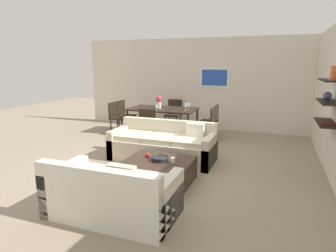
{
  "coord_description": "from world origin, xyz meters",
  "views": [
    {
      "loc": [
        2.06,
        -5.07,
        1.97
      ],
      "look_at": [
        0.09,
        0.2,
        0.75
      ],
      "focal_mm": 31.08,
      "sensor_mm": 36.0,
      "label": 1
    }
  ],
  "objects_px": {
    "dining_chair_right_far": "(212,119)",
    "dining_chair_head": "(174,112)",
    "coffee_table": "(158,172)",
    "candle_jar": "(173,160)",
    "sofa_beige": "(164,146)",
    "dining_chair_left_far": "(124,113)",
    "dining_chair_right_near": "(208,122)",
    "wine_glass_foot": "(156,107)",
    "decorative_bowl": "(160,158)",
    "wine_glass_right_near": "(185,106)",
    "dining_chair_foot": "(149,123)",
    "loveseat_white": "(112,195)",
    "apple_on_coffee_table": "(148,155)",
    "wine_glass_right_far": "(188,105)",
    "dining_chair_left_near": "(117,116)",
    "dining_table": "(163,111)",
    "centerpiece_vase": "(159,101)"
  },
  "relations": [
    {
      "from": "sofa_beige",
      "to": "dining_chair_foot",
      "type": "relative_size",
      "value": 2.42
    },
    {
      "from": "apple_on_coffee_table",
      "to": "centerpiece_vase",
      "type": "bearing_deg",
      "value": 108.56
    },
    {
      "from": "dining_chair_left_near",
      "to": "dining_chair_left_far",
      "type": "height_order",
      "value": "same"
    },
    {
      "from": "dining_chair_right_near",
      "to": "centerpiece_vase",
      "type": "xyz_separation_m",
      "value": [
        -1.42,
        0.19,
        0.44
      ]
    },
    {
      "from": "candle_jar",
      "to": "wine_glass_right_near",
      "type": "distance_m",
      "value": 3.1
    },
    {
      "from": "loveseat_white",
      "to": "candle_jar",
      "type": "height_order",
      "value": "loveseat_white"
    },
    {
      "from": "decorative_bowl",
      "to": "candle_jar",
      "type": "distance_m",
      "value": 0.24
    },
    {
      "from": "decorative_bowl",
      "to": "centerpiece_vase",
      "type": "xyz_separation_m",
      "value": [
        -1.26,
        3.05,
        0.53
      ]
    },
    {
      "from": "candle_jar",
      "to": "sofa_beige",
      "type": "bearing_deg",
      "value": 118.16
    },
    {
      "from": "dining_chair_head",
      "to": "wine_glass_foot",
      "type": "distance_m",
      "value": 1.41
    },
    {
      "from": "dining_chair_left_near",
      "to": "wine_glass_right_near",
      "type": "distance_m",
      "value": 2.05
    },
    {
      "from": "loveseat_white",
      "to": "dining_table",
      "type": "relative_size",
      "value": 0.9
    },
    {
      "from": "dining_table",
      "to": "wine_glass_right_far",
      "type": "height_order",
      "value": "wine_glass_right_far"
    },
    {
      "from": "sofa_beige",
      "to": "dining_chair_right_far",
      "type": "xyz_separation_m",
      "value": [
        0.54,
        2.18,
        0.21
      ]
    },
    {
      "from": "coffee_table",
      "to": "centerpiece_vase",
      "type": "relative_size",
      "value": 3.28
    },
    {
      "from": "dining_table",
      "to": "wine_glass_right_near",
      "type": "distance_m",
      "value": 0.72
    },
    {
      "from": "dining_chair_right_near",
      "to": "wine_glass_foot",
      "type": "relative_size",
      "value": 5.49
    },
    {
      "from": "sofa_beige",
      "to": "loveseat_white",
      "type": "relative_size",
      "value": 1.28
    },
    {
      "from": "coffee_table",
      "to": "dining_chair_head",
      "type": "xyz_separation_m",
      "value": [
        -1.14,
        4.03,
        0.31
      ]
    },
    {
      "from": "sofa_beige",
      "to": "dining_table",
      "type": "distance_m",
      "value": 2.14
    },
    {
      "from": "dining_chair_right_far",
      "to": "dining_chair_head",
      "type": "xyz_separation_m",
      "value": [
        -1.33,
        0.69,
        0.0
      ]
    },
    {
      "from": "loveseat_white",
      "to": "apple_on_coffee_table",
      "type": "bearing_deg",
      "value": 93.93
    },
    {
      "from": "dining_chair_left_near",
      "to": "dining_chair_right_near",
      "type": "xyz_separation_m",
      "value": [
        2.66,
        0.0,
        0.0
      ]
    },
    {
      "from": "candle_jar",
      "to": "centerpiece_vase",
      "type": "height_order",
      "value": "centerpiece_vase"
    },
    {
      "from": "dining_chair_left_near",
      "to": "dining_chair_right_near",
      "type": "bearing_deg",
      "value": 0.0
    },
    {
      "from": "loveseat_white",
      "to": "coffee_table",
      "type": "xyz_separation_m",
      "value": [
        0.14,
        1.22,
        -0.1
      ]
    },
    {
      "from": "coffee_table",
      "to": "dining_table",
      "type": "height_order",
      "value": "dining_table"
    },
    {
      "from": "wine_glass_right_near",
      "to": "coffee_table",
      "type": "bearing_deg",
      "value": -81.36
    },
    {
      "from": "dining_chair_foot",
      "to": "dining_chair_left_far",
      "type": "distance_m",
      "value": 1.75
    },
    {
      "from": "candle_jar",
      "to": "wine_glass_foot",
      "type": "distance_m",
      "value": 3.04
    },
    {
      "from": "coffee_table",
      "to": "wine_glass_right_near",
      "type": "distance_m",
      "value": 3.1
    },
    {
      "from": "dining_chair_head",
      "to": "dining_chair_foot",
      "type": "bearing_deg",
      "value": -90.0
    },
    {
      "from": "apple_on_coffee_table",
      "to": "dining_table",
      "type": "distance_m",
      "value": 3.15
    },
    {
      "from": "dining_chair_head",
      "to": "wine_glass_foot",
      "type": "xyz_separation_m",
      "value": [
        -0.0,
        -1.36,
        0.36
      ]
    },
    {
      "from": "dining_chair_head",
      "to": "apple_on_coffee_table",
      "type": "bearing_deg",
      "value": -77.01
    },
    {
      "from": "coffee_table",
      "to": "wine_glass_foot",
      "type": "bearing_deg",
      "value": 113.11
    },
    {
      "from": "decorative_bowl",
      "to": "dining_chair_left_far",
      "type": "bearing_deg",
      "value": 126.94
    },
    {
      "from": "decorative_bowl",
      "to": "wine_glass_foot",
      "type": "height_order",
      "value": "wine_glass_foot"
    },
    {
      "from": "decorative_bowl",
      "to": "wine_glass_right_near",
      "type": "bearing_deg",
      "value": 99.24
    },
    {
      "from": "candle_jar",
      "to": "centerpiece_vase",
      "type": "distance_m",
      "value": 3.45
    },
    {
      "from": "dining_table",
      "to": "candle_jar",
      "type": "bearing_deg",
      "value": -65.72
    },
    {
      "from": "loveseat_white",
      "to": "dining_chair_right_near",
      "type": "relative_size",
      "value": 1.89
    },
    {
      "from": "apple_on_coffee_table",
      "to": "wine_glass_right_far",
      "type": "relative_size",
      "value": 0.52
    },
    {
      "from": "dining_chair_right_far",
      "to": "dining_chair_left_far",
      "type": "height_order",
      "value": "same"
    },
    {
      "from": "dining_table",
      "to": "dining_chair_left_far",
      "type": "height_order",
      "value": "dining_chair_left_far"
    },
    {
      "from": "coffee_table",
      "to": "wine_glass_foot",
      "type": "relative_size",
      "value": 6.86
    },
    {
      "from": "dining_table",
      "to": "wine_glass_foot",
      "type": "relative_size",
      "value": 11.51
    },
    {
      "from": "dining_chair_right_near",
      "to": "wine_glass_right_near",
      "type": "xyz_separation_m",
      "value": [
        -0.65,
        0.1,
        0.37
      ]
    },
    {
      "from": "loveseat_white",
      "to": "decorative_bowl",
      "type": "relative_size",
      "value": 5.73
    },
    {
      "from": "candle_jar",
      "to": "dining_chair_right_far",
      "type": "xyz_separation_m",
      "value": [
        -0.07,
        3.34,
        0.08
      ]
    }
  ]
}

